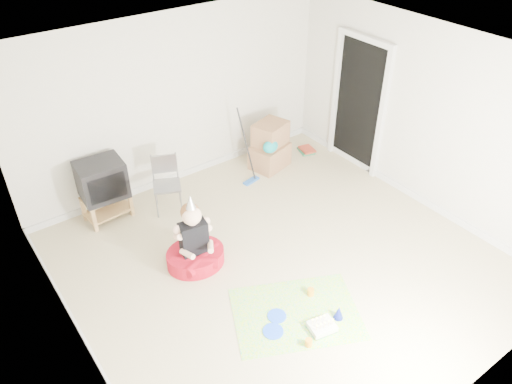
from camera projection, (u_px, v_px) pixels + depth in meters
ground at (281, 261)px, 6.38m from camera, size 5.00×5.00×0.00m
doorway_recess at (359, 106)px, 7.79m from camera, size 0.02×0.90×2.05m
tv_stand at (107, 204)px, 7.00m from camera, size 0.65×0.44×0.39m
crt_tv at (102, 180)px, 6.76m from camera, size 0.64×0.54×0.52m
folding_chair at (167, 186)px, 7.06m from camera, size 0.50×0.49×0.84m
cardboard_boxes at (270, 147)px, 8.07m from camera, size 0.70×0.62×0.76m
floor_mop at (251, 168)px, 7.74m from camera, size 0.30×0.38×1.15m
book_pile at (307, 150)px, 8.64m from camera, size 0.30×0.35×0.06m
seated_woman at (195, 250)px, 6.22m from camera, size 0.85×0.85×1.06m
party_mat at (296, 313)px, 5.67m from camera, size 1.72×1.53×0.01m
birthday_cake at (322, 327)px, 5.47m from camera, size 0.32×0.28×0.14m
blue_plate_near at (277, 316)px, 5.63m from camera, size 0.28×0.28×0.01m
blue_plate_far at (273, 331)px, 5.45m from camera, size 0.29×0.29×0.01m
orange_cup_near at (311, 292)px, 5.87m from camera, size 0.10×0.10×0.09m
orange_cup_far at (309, 342)px, 5.28m from camera, size 0.10×0.10×0.09m
blue_party_hat at (339, 312)px, 5.57m from camera, size 0.12×0.12×0.17m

